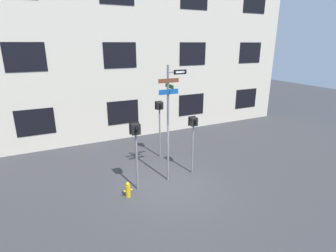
% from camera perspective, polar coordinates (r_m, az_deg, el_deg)
% --- Properties ---
extents(ground_plane, '(60.00, 60.00, 0.00)m').
position_cam_1_polar(ground_plane, '(11.15, 0.40, -13.01)').
color(ground_plane, '#38383A').
extents(building_facade, '(24.00, 0.63, 13.39)m').
position_cam_1_polar(building_facade, '(15.97, -11.06, 20.94)').
color(building_facade, beige).
rests_on(building_facade, ground_plane).
extents(street_sign_pole, '(1.23, 0.71, 4.89)m').
position_cam_1_polar(street_sign_pole, '(10.53, 0.29, 2.41)').
color(street_sign_pole, slate).
rests_on(street_sign_pole, ground_plane).
extents(pedestrian_signal_left, '(0.40, 0.40, 2.81)m').
position_cam_1_polar(pedestrian_signal_left, '(10.07, -7.02, -2.59)').
color(pedestrian_signal_left, slate).
rests_on(pedestrian_signal_left, ground_plane).
extents(pedestrian_signal_right, '(0.36, 0.40, 2.65)m').
position_cam_1_polar(pedestrian_signal_right, '(11.47, 5.53, -0.90)').
color(pedestrian_signal_right, slate).
rests_on(pedestrian_signal_right, ground_plane).
extents(pedestrian_signal_across, '(0.37, 0.40, 2.94)m').
position_cam_1_polar(pedestrian_signal_across, '(13.06, -1.84, 2.52)').
color(pedestrian_signal_across, slate).
rests_on(pedestrian_signal_across, ground_plane).
extents(fire_hydrant, '(0.35, 0.19, 0.62)m').
position_cam_1_polar(fire_hydrant, '(10.46, -8.73, -13.56)').
color(fire_hydrant, gold).
rests_on(fire_hydrant, ground_plane).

